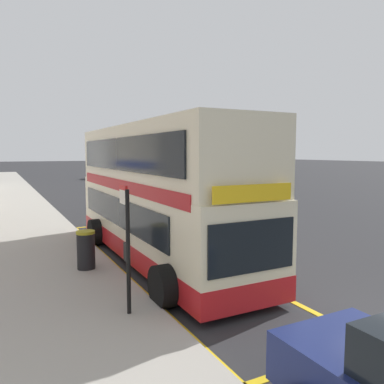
% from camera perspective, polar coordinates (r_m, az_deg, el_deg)
% --- Properties ---
extents(ground_plane, '(260.00, 260.00, 0.00)m').
position_cam_1_polar(ground_plane, '(37.00, -16.08, 0.21)').
color(ground_plane, '#28282B').
extents(double_decker_bus, '(3.17, 10.59, 4.40)m').
position_cam_1_polar(double_decker_bus, '(12.55, -5.32, -0.87)').
color(double_decker_bus, beige).
rests_on(double_decker_bus, ground).
extents(bus_bay_markings, '(3.11, 13.89, 0.01)m').
position_cam_1_polar(bus_bay_markings, '(12.76, -4.81, -10.19)').
color(bus_bay_markings, gold).
rests_on(bus_bay_markings, ground).
extents(bus_stop_sign, '(0.09, 0.51, 2.72)m').
position_cam_1_polar(bus_stop_sign, '(8.18, -9.74, -6.94)').
color(bus_stop_sign, black).
rests_on(bus_stop_sign, pavement_near).
extents(parked_car_black_behind, '(2.09, 4.20, 1.62)m').
position_cam_1_polar(parked_car_black_behind, '(52.34, -13.98, 2.76)').
color(parked_car_black_behind, black).
rests_on(parked_car_black_behind, ground).
extents(litter_bin, '(0.54, 0.54, 1.12)m').
position_cam_1_polar(litter_bin, '(11.71, -15.61, -8.32)').
color(litter_bin, black).
rests_on(litter_bin, pavement_near).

